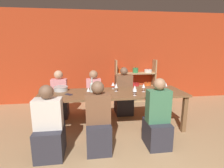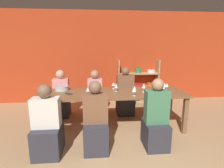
% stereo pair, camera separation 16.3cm
% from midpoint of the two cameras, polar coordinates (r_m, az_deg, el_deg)
% --- Properties ---
extents(wall_back_red, '(8.80, 0.06, 2.70)m').
position_cam_midpoint_polar(wall_back_red, '(5.38, 0.65, 8.67)').
color(wall_back_red, '#B23819').
rests_on(wall_back_red, ground_plane).
extents(shelf_unit, '(1.24, 0.30, 1.29)m').
position_cam_midpoint_polar(shelf_unit, '(5.44, 9.13, -0.21)').
color(shelf_unit, tan).
rests_on(shelf_unit, ground_plane).
extents(dining_table, '(2.93, 0.87, 0.78)m').
position_cam_midpoint_polar(dining_table, '(3.55, 1.47, -3.99)').
color(dining_table, brown).
rests_on(dining_table, ground_plane).
extents(mixing_bowl, '(0.29, 0.29, 0.09)m').
position_cam_midpoint_polar(mixing_bowl, '(3.82, -14.94, -1.24)').
color(mixing_bowl, '#B7BABC').
rests_on(mixing_bowl, dining_table).
extents(wine_bottle_green, '(0.08, 0.08, 0.35)m').
position_cam_midpoint_polar(wine_bottle_green, '(3.29, -5.35, -1.45)').
color(wine_bottle_green, '#B2C6C1').
rests_on(wine_bottle_green, dining_table).
extents(wine_glass_empty_a, '(0.07, 0.07, 0.17)m').
position_cam_midpoint_polar(wine_glass_empty_a, '(3.59, 11.62, -0.72)').
color(wine_glass_empty_a, white).
rests_on(wine_glass_empty_a, dining_table).
extents(wine_glass_red_a, '(0.07, 0.07, 0.18)m').
position_cam_midpoint_polar(wine_glass_red_a, '(3.58, 2.66, -0.58)').
color(wine_glass_red_a, white).
rests_on(wine_glass_red_a, dining_table).
extents(wine_glass_empty_b, '(0.07, 0.07, 0.15)m').
position_cam_midpoint_polar(wine_glass_empty_b, '(3.90, 18.63, -0.37)').
color(wine_glass_empty_b, white).
rests_on(wine_glass_empty_b, dining_table).
extents(wine_glass_red_b, '(0.07, 0.07, 0.15)m').
position_cam_midpoint_polar(wine_glass_red_b, '(3.36, -6.51, -1.82)').
color(wine_glass_red_b, white).
rests_on(wine_glass_red_b, dining_table).
extents(wine_glass_white_a, '(0.07, 0.07, 0.18)m').
position_cam_midpoint_polar(wine_glass_white_a, '(3.38, 16.46, -1.76)').
color(wine_glass_white_a, white).
rests_on(wine_glass_white_a, dining_table).
extents(wine_glass_red_c, '(0.08, 0.08, 0.14)m').
position_cam_midpoint_polar(wine_glass_red_c, '(3.80, 1.73, -0.06)').
color(wine_glass_red_c, white).
rests_on(wine_glass_red_c, dining_table).
extents(wine_glass_empty_c, '(0.07, 0.07, 0.17)m').
position_cam_midpoint_polar(wine_glass_empty_c, '(3.49, 17.89, -1.52)').
color(wine_glass_empty_c, white).
rests_on(wine_glass_empty_c, dining_table).
extents(wine_glass_red_d, '(0.08, 0.08, 0.16)m').
position_cam_midpoint_polar(wine_glass_red_d, '(3.43, 8.70, -1.39)').
color(wine_glass_red_d, white).
rests_on(wine_glass_red_d, dining_table).
extents(wine_glass_red_e, '(0.08, 0.08, 0.17)m').
position_cam_midpoint_polar(wine_glass_red_e, '(3.30, 8.66, -1.83)').
color(wine_glass_red_e, white).
rests_on(wine_glass_red_e, dining_table).
extents(wine_glass_red_f, '(0.07, 0.07, 0.17)m').
position_cam_midpoint_polar(wine_glass_red_f, '(3.77, 17.98, -0.40)').
color(wine_glass_red_f, white).
rests_on(wine_glass_red_f, dining_table).
extents(cell_phone, '(0.16, 0.15, 0.01)m').
position_cam_midpoint_polar(cell_phone, '(3.49, -12.65, -3.15)').
color(cell_phone, '#1E2338').
rests_on(cell_phone, dining_table).
extents(person_near_a, '(0.42, 0.52, 1.14)m').
position_cam_midpoint_polar(person_near_a, '(2.97, -18.80, -13.86)').
color(person_near_a, '#2D2D38').
rests_on(person_near_a, ground_plane).
extents(person_far_a, '(0.42, 0.52, 1.18)m').
position_cam_midpoint_polar(person_far_a, '(4.45, 5.31, -4.27)').
color(person_far_a, '#2D2D38').
rests_on(person_far_a, ground_plane).
extents(person_near_b, '(0.38, 0.47, 1.19)m').
position_cam_midpoint_polar(person_near_b, '(3.10, 15.57, -12.06)').
color(person_near_b, '#2D2D38').
rests_on(person_near_b, ground_plane).
extents(person_far_b, '(0.35, 0.43, 1.13)m').
position_cam_midpoint_polar(person_far_b, '(4.35, -4.44, -4.70)').
color(person_far_b, '#2D2D38').
rests_on(person_far_b, ground_plane).
extents(person_near_c, '(0.39, 0.49, 1.17)m').
position_cam_midpoint_polar(person_near_c, '(2.92, -3.65, -13.37)').
color(person_near_c, '#2D2D38').
rests_on(person_near_c, ground_plane).
extents(person_far_c, '(0.36, 0.45, 1.14)m').
position_cam_midpoint_polar(person_far_c, '(4.42, -15.06, -4.81)').
color(person_far_c, '#2D2D38').
rests_on(person_far_c, ground_plane).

